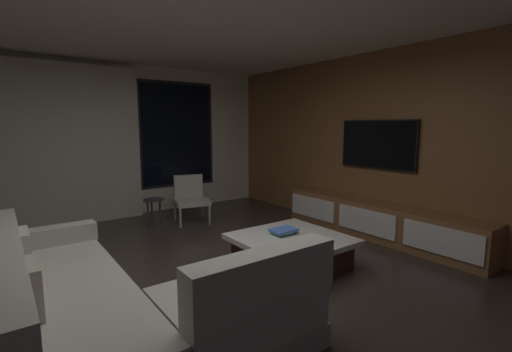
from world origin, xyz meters
TOP-DOWN VIEW (x-y plane):
  - floor at (0.00, 0.00)m, footprint 9.20×9.20m
  - back_wall_with_window at (-0.06, 3.62)m, footprint 6.60×0.30m
  - media_wall at (3.06, 0.00)m, footprint 0.12×7.80m
  - sectional_couch at (-0.96, -0.22)m, footprint 1.98×2.50m
  - coffee_table at (1.08, 0.04)m, footprint 1.16×1.16m
  - book_stack_on_coffee_table at (1.08, 0.17)m, footprint 0.29×0.23m
  - accent_chair_near_window at (1.03, 2.52)m, footprint 0.66×0.67m
  - side_stool at (0.40, 2.56)m, footprint 0.32×0.32m
  - media_console at (2.77, 0.05)m, footprint 0.46×3.10m
  - mounted_tv at (2.95, 0.25)m, footprint 0.05×1.23m

SIDE VIEW (x-z plane):
  - floor at x=0.00m, z-range 0.00..0.00m
  - coffee_table at x=1.08m, z-range 0.01..0.37m
  - media_console at x=2.77m, z-range -0.01..0.51m
  - sectional_couch at x=-0.96m, z-range -0.12..0.70m
  - side_stool at x=0.40m, z-range 0.14..0.60m
  - book_stack_on_coffee_table at x=1.08m, z-range 0.36..0.43m
  - accent_chair_near_window at x=1.03m, z-range 0.04..0.82m
  - back_wall_with_window at x=-0.06m, z-range -0.01..2.69m
  - media_wall at x=3.06m, z-range 0.00..2.70m
  - mounted_tv at x=2.95m, z-range 0.99..1.71m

